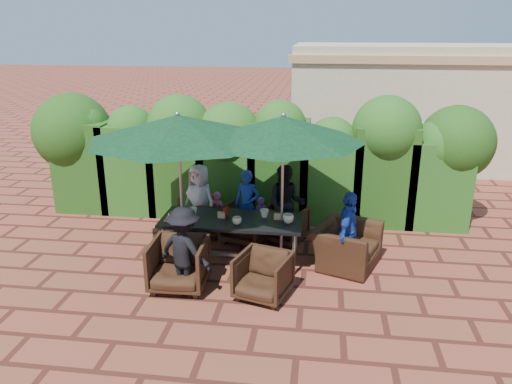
# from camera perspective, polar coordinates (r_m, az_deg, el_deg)

# --- Properties ---
(ground) EXTENTS (80.00, 80.00, 0.00)m
(ground) POSITION_cam_1_polar(r_m,az_deg,el_deg) (8.14, -2.40, -8.39)
(ground) COLOR brown
(ground) RESTS_ON ground
(dining_table) EXTENTS (2.25, 0.90, 0.75)m
(dining_table) POSITION_cam_1_polar(r_m,az_deg,el_deg) (8.01, -2.80, -3.58)
(dining_table) COLOR black
(dining_table) RESTS_ON ground
(umbrella_left) EXTENTS (2.81, 2.81, 2.46)m
(umbrella_left) POSITION_cam_1_polar(r_m,az_deg,el_deg) (7.69, -8.91, 7.28)
(umbrella_left) COLOR gray
(umbrella_left) RESTS_ON ground
(umbrella_right) EXTENTS (2.48, 2.48, 2.46)m
(umbrella_right) POSITION_cam_1_polar(r_m,az_deg,el_deg) (7.51, 3.14, 7.20)
(umbrella_right) COLOR gray
(umbrella_right) RESTS_ON ground
(chair_far_left) EXTENTS (0.85, 0.82, 0.72)m
(chair_far_left) POSITION_cam_1_polar(r_m,az_deg,el_deg) (9.19, -6.75, -2.81)
(chair_far_left) COLOR black
(chair_far_left) RESTS_ON ground
(chair_far_mid) EXTENTS (0.92, 0.89, 0.77)m
(chair_far_mid) POSITION_cam_1_polar(r_m,az_deg,el_deg) (8.88, -1.14, -3.30)
(chair_far_mid) COLOR black
(chair_far_mid) RESTS_ON ground
(chair_far_right) EXTENTS (0.89, 0.87, 0.71)m
(chair_far_right) POSITION_cam_1_polar(r_m,az_deg,el_deg) (8.92, 3.35, -3.44)
(chair_far_right) COLOR black
(chair_far_right) RESTS_ON ground
(chair_near_left) EXTENTS (0.81, 0.76, 0.82)m
(chair_near_left) POSITION_cam_1_polar(r_m,az_deg,el_deg) (7.42, -8.83, -7.90)
(chair_near_left) COLOR black
(chair_near_left) RESTS_ON ground
(chair_near_right) EXTENTS (0.86, 0.83, 0.72)m
(chair_near_right) POSITION_cam_1_polar(r_m,az_deg,el_deg) (7.11, 0.82, -9.33)
(chair_near_right) COLOR black
(chair_near_right) RESTS_ON ground
(chair_end_right) EXTENTS (1.00, 1.21, 0.91)m
(chair_end_right) POSITION_cam_1_polar(r_m,az_deg,el_deg) (8.10, 10.35, -5.31)
(chair_end_right) COLOR black
(chair_end_right) RESTS_ON ground
(adult_far_left) EXTENTS (0.77, 0.64, 1.36)m
(adult_far_left) POSITION_cam_1_polar(r_m,az_deg,el_deg) (9.03, -6.46, -1.04)
(adult_far_left) COLOR silver
(adult_far_left) RESTS_ON ground
(adult_far_mid) EXTENTS (0.51, 0.45, 1.27)m
(adult_far_mid) POSITION_cam_1_polar(r_m,az_deg,el_deg) (8.92, -1.03, -1.48)
(adult_far_mid) COLOR #1D3C9F
(adult_far_mid) RESTS_ON ground
(adult_far_right) EXTENTS (0.69, 0.44, 1.40)m
(adult_far_right) POSITION_cam_1_polar(r_m,az_deg,el_deg) (8.77, 3.45, -1.39)
(adult_far_right) COLOR black
(adult_far_right) RESTS_ON ground
(adult_near_left) EXTENTS (0.91, 0.67, 1.30)m
(adult_near_left) POSITION_cam_1_polar(r_m,az_deg,el_deg) (7.19, -8.18, -6.65)
(adult_near_left) COLOR black
(adult_near_left) RESTS_ON ground
(adult_end_right) EXTENTS (0.55, 0.83, 1.29)m
(adult_end_right) POSITION_cam_1_polar(r_m,az_deg,el_deg) (7.86, 10.46, -4.52)
(adult_end_right) COLOR #1D3C9F
(adult_end_right) RESTS_ON ground
(child_left) EXTENTS (0.37, 0.33, 0.84)m
(child_left) POSITION_cam_1_polar(r_m,az_deg,el_deg) (9.12, -4.47, -2.53)
(child_left) COLOR #D34A80
(child_left) RESTS_ON ground
(child_right) EXTENTS (0.31, 0.26, 0.78)m
(child_right) POSITION_cam_1_polar(r_m,az_deg,el_deg) (8.99, 0.60, -2.99)
(child_right) COLOR #81479A
(child_right) RESTS_ON ground
(pedestrian_a) EXTENTS (1.67, 0.94, 1.70)m
(pedestrian_a) POSITION_cam_1_polar(r_m,az_deg,el_deg) (11.84, 8.06, 4.47)
(pedestrian_a) COLOR green
(pedestrian_a) RESTS_ON ground
(pedestrian_b) EXTENTS (0.85, 0.58, 1.66)m
(pedestrian_b) POSITION_cam_1_polar(r_m,az_deg,el_deg) (12.01, 12.41, 4.33)
(pedestrian_b) COLOR #D34A80
(pedestrian_b) RESTS_ON ground
(pedestrian_c) EXTENTS (1.18, 0.92, 1.67)m
(pedestrian_c) POSITION_cam_1_polar(r_m,az_deg,el_deg) (11.87, 17.76, 3.74)
(pedestrian_c) COLOR #9A98A1
(pedestrian_c) RESTS_ON ground
(cup_a) EXTENTS (0.17, 0.17, 0.13)m
(cup_a) POSITION_cam_1_polar(r_m,az_deg,el_deg) (7.97, -9.43, -2.82)
(cup_a) COLOR beige
(cup_a) RESTS_ON dining_table
(cup_b) EXTENTS (0.15, 0.15, 0.14)m
(cup_b) POSITION_cam_1_polar(r_m,az_deg,el_deg) (8.14, -7.25, -2.25)
(cup_b) COLOR beige
(cup_b) RESTS_ON dining_table
(cup_c) EXTENTS (0.15, 0.15, 0.11)m
(cup_c) POSITION_cam_1_polar(r_m,az_deg,el_deg) (7.75, -2.20, -3.28)
(cup_c) COLOR beige
(cup_c) RESTS_ON dining_table
(cup_d) EXTENTS (0.14, 0.14, 0.13)m
(cup_d) POSITION_cam_1_polar(r_m,az_deg,el_deg) (8.02, 0.98, -2.44)
(cup_d) COLOR beige
(cup_d) RESTS_ON dining_table
(cup_e) EXTENTS (0.17, 0.17, 0.14)m
(cup_e) POSITION_cam_1_polar(r_m,az_deg,el_deg) (7.81, 3.70, -3.05)
(cup_e) COLOR beige
(cup_e) RESTS_ON dining_table
(ketchup_bottle) EXTENTS (0.04, 0.04, 0.17)m
(ketchup_bottle) POSITION_cam_1_polar(r_m,az_deg,el_deg) (7.99, -3.60, -2.41)
(ketchup_bottle) COLOR #B20C0A
(ketchup_bottle) RESTS_ON dining_table
(sauce_bottle) EXTENTS (0.04, 0.04, 0.17)m
(sauce_bottle) POSITION_cam_1_polar(r_m,az_deg,el_deg) (8.05, -3.33, -2.23)
(sauce_bottle) COLOR #4C230C
(sauce_bottle) RESTS_ON dining_table
(serving_tray) EXTENTS (0.35, 0.25, 0.02)m
(serving_tray) POSITION_cam_1_polar(r_m,az_deg,el_deg) (8.04, -9.08, -3.06)
(serving_tray) COLOR tan
(serving_tray) RESTS_ON dining_table
(number_block_left) EXTENTS (0.12, 0.06, 0.10)m
(number_block_left) POSITION_cam_1_polar(r_m,az_deg,el_deg) (8.01, -3.96, -2.63)
(number_block_left) COLOR tan
(number_block_left) RESTS_ON dining_table
(number_block_right) EXTENTS (0.12, 0.06, 0.10)m
(number_block_right) POSITION_cam_1_polar(r_m,az_deg,el_deg) (7.94, 2.51, -2.80)
(number_block_right) COLOR tan
(number_block_right) RESTS_ON dining_table
(hedge_wall) EXTENTS (9.10, 1.60, 2.47)m
(hedge_wall) POSITION_cam_1_polar(r_m,az_deg,el_deg) (9.86, -0.81, 4.61)
(hedge_wall) COLOR #1B3C10
(hedge_wall) RESTS_ON ground
(building) EXTENTS (6.20, 3.08, 3.20)m
(building) POSITION_cam_1_polar(r_m,az_deg,el_deg) (14.46, 16.54, 9.50)
(building) COLOR beige
(building) RESTS_ON ground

